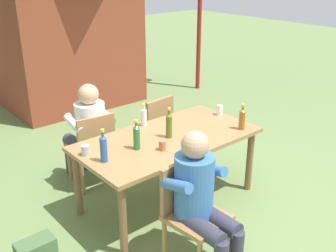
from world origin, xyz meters
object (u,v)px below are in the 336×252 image
at_px(person_in_plaid_shirt, 88,129).
at_px(bottle_green, 137,137).
at_px(brick_kiosk, 64,15).
at_px(chair_near_left, 190,208).
at_px(bottle_blue, 104,148).
at_px(dining_table, 168,145).
at_px(bottle_amber, 242,119).
at_px(bottle_olive, 169,125).
at_px(chair_far_right, 153,127).
at_px(cup_white, 220,110).
at_px(chair_far_left, 93,146).
at_px(bottle_clear, 144,116).
at_px(cup_terracotta, 162,145).
at_px(cup_steel, 85,150).
at_px(person_in_white_shirt, 201,196).

xyz_separation_m(person_in_plaid_shirt, bottle_green, (0.02, -0.89, 0.21)).
relative_size(person_in_plaid_shirt, brick_kiosk, 0.41).
bearing_deg(chair_near_left, bottle_green, 88.08).
distance_m(person_in_plaid_shirt, bottle_blue, 1.00).
bearing_deg(dining_table, bottle_amber, -25.32).
bearing_deg(bottle_olive, chair_far_right, 62.20).
xyz_separation_m(dining_table, chair_far_right, (0.42, 0.77, -0.17)).
height_order(bottle_blue, bottle_olive, bottle_olive).
bearing_deg(cup_white, chair_far_left, 151.56).
bearing_deg(brick_kiosk, person_in_plaid_shirt, -113.53).
height_order(bottle_blue, bottle_clear, bottle_blue).
xyz_separation_m(bottle_olive, cup_terracotta, (-0.23, -0.18, -0.09)).
bearing_deg(bottle_blue, dining_table, 2.41).
bearing_deg(dining_table, bottle_olive, -46.78).
bearing_deg(bottle_olive, chair_near_left, -118.99).
height_order(dining_table, bottle_blue, bottle_blue).
bearing_deg(chair_far_right, cup_steel, -154.56).
height_order(chair_far_right, bottle_amber, bottle_amber).
xyz_separation_m(dining_table, chair_near_left, (-0.42, -0.77, -0.17)).
bearing_deg(cup_white, person_in_plaid_shirt, 147.67).
relative_size(cup_terracotta, brick_kiosk, 0.03).
height_order(person_in_plaid_shirt, bottle_blue, person_in_plaid_shirt).
distance_m(dining_table, chair_near_left, 0.89).
relative_size(chair_far_left, cup_terracotta, 9.37).
relative_size(chair_near_left, cup_terracotta, 9.37).
xyz_separation_m(bottle_blue, cup_steel, (-0.06, 0.21, -0.08)).
bearing_deg(cup_white, bottle_amber, -106.47).
bearing_deg(dining_table, brick_kiosk, 77.89).
bearing_deg(bottle_amber, chair_far_right, 104.95).
height_order(cup_steel, brick_kiosk, brick_kiosk).
distance_m(chair_near_left, brick_kiosk, 4.62).
distance_m(dining_table, bottle_clear, 0.44).
xyz_separation_m(chair_far_left, bottle_blue, (-0.34, -0.80, 0.38)).
bearing_deg(chair_far_left, person_in_white_shirt, -89.69).
height_order(person_in_white_shirt, person_in_plaid_shirt, same).
distance_m(chair_far_right, brick_kiosk, 3.01).
relative_size(chair_far_left, bottle_clear, 3.59).
height_order(chair_far_right, bottle_blue, bottle_blue).
bearing_deg(brick_kiosk, bottle_olive, -101.98).
distance_m(dining_table, bottle_green, 0.44).
distance_m(cup_steel, brick_kiosk, 3.82).
bearing_deg(bottle_green, bottle_clear, 46.38).
relative_size(person_in_plaid_shirt, bottle_amber, 4.30).
bearing_deg(bottle_amber, bottle_green, 163.68).
distance_m(bottle_green, brick_kiosk, 3.83).
distance_m(chair_far_left, person_in_white_shirt, 1.66).
bearing_deg(bottle_olive, person_in_white_shirt, -115.47).
xyz_separation_m(chair_far_right, person_in_white_shirt, (-0.83, -1.65, 0.17)).
height_order(person_in_white_shirt, brick_kiosk, brick_kiosk).
bearing_deg(person_in_plaid_shirt, cup_steel, -120.47).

